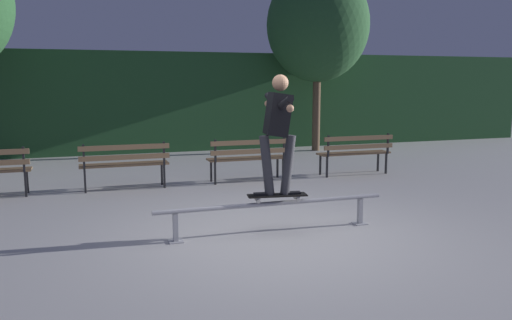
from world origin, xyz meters
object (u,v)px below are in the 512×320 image
object	(u,v)px
grind_rail	(273,208)
tree_far_right	(318,25)
park_bench_right_center	(249,155)
skateboard	(277,196)
skateboarder	(278,124)
park_bench_rightmost	(356,150)
park_bench_left_center	(125,161)

from	to	relation	value
grind_rail	tree_far_right	world-z (taller)	tree_far_right
grind_rail	park_bench_right_center	bearing A→B (deg)	77.69
skateboard	skateboarder	size ratio (longest dim) A/B	0.51
skateboard	tree_far_right	distance (m)	8.79
skateboarder	park_bench_rightmost	xyz separation A→B (m)	(3.07, 3.41, -0.89)
grind_rail	skateboarder	xyz separation A→B (m)	(0.06, -0.00, 1.10)
park_bench_left_center	park_bench_right_center	distance (m)	2.38
skateboarder	tree_far_right	world-z (taller)	tree_far_right
park_bench_left_center	park_bench_rightmost	size ratio (longest dim) A/B	1.00
skateboard	park_bench_rightmost	world-z (taller)	park_bench_rightmost
skateboard	park_bench_right_center	xyz separation A→B (m)	(0.69, 3.41, 0.04)
grind_rail	skateboard	size ratio (longest dim) A/B	3.94
grind_rail	park_bench_rightmost	world-z (taller)	park_bench_rightmost
park_bench_left_center	grind_rail	bearing A→B (deg)	-64.35
skateboarder	park_bench_right_center	bearing A→B (deg)	78.62
skateboard	tree_far_right	bearing A→B (deg)	61.49
grind_rail	park_bench_left_center	bearing A→B (deg)	115.65
skateboard	skateboarder	distance (m)	0.94
grind_rail	park_bench_rightmost	size ratio (longest dim) A/B	1.97
skateboarder	park_bench_left_center	distance (m)	3.91
park_bench_right_center	park_bench_rightmost	distance (m)	2.38
grind_rail	tree_far_right	size ratio (longest dim) A/B	0.62
grind_rail	tree_far_right	xyz separation A→B (m)	(3.99, 7.25, 3.18)
park_bench_right_center	tree_far_right	xyz separation A→B (m)	(3.25, 3.85, 2.97)
skateboarder	tree_far_right	bearing A→B (deg)	61.51
park_bench_left_center	park_bench_right_center	size ratio (longest dim) A/B	1.00
park_bench_left_center	park_bench_right_center	world-z (taller)	same
park_bench_rightmost	tree_far_right	bearing A→B (deg)	77.25
skateboarder	park_bench_left_center	size ratio (longest dim) A/B	0.97
park_bench_left_center	park_bench_right_center	xyz separation A→B (m)	(2.38, 0.00, 0.00)
park_bench_right_center	park_bench_rightmost	xyz separation A→B (m)	(2.38, 0.00, 0.00)
park_bench_right_center	grind_rail	bearing A→B (deg)	-102.31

